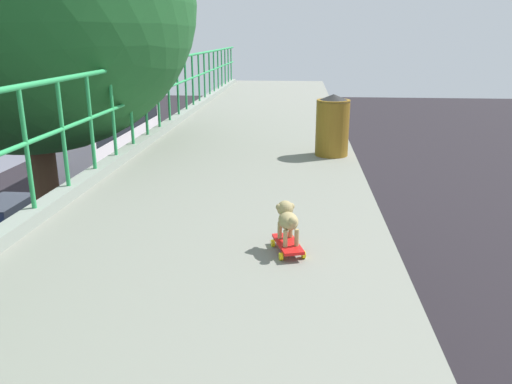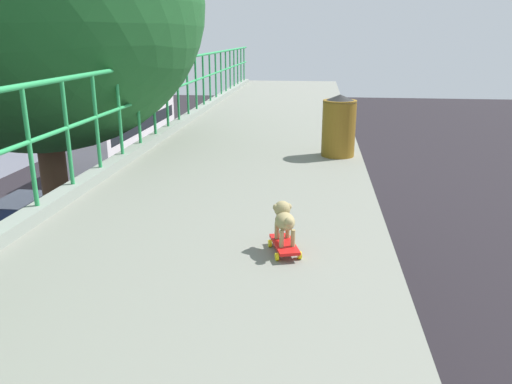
% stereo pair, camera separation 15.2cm
% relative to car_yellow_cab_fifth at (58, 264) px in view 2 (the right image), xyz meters
% --- Properties ---
extents(overpass_deck, '(3.35, 33.73, 0.48)m').
position_rel_car_yellow_cab_fifth_xyz_m(overpass_deck, '(6.54, -10.23, 4.64)').
color(overpass_deck, gray).
rests_on(overpass_deck, bridge_pier).
extents(car_yellow_cab_fifth, '(1.76, 3.92, 1.58)m').
position_rel_car_yellow_cab_fifth_xyz_m(car_yellow_cab_fifth, '(0.00, 0.00, 0.00)').
color(car_yellow_cab_fifth, yellow).
rests_on(car_yellow_cab_fifth, ground).
extents(car_blue_sixth, '(1.75, 4.43, 1.38)m').
position_rel_car_yellow_cab_fifth_xyz_m(car_blue_sixth, '(-3.42, 3.53, -0.02)').
color(car_blue_sixth, navy).
rests_on(car_blue_sixth, ground).
extents(car_black_seventh, '(1.99, 4.23, 1.41)m').
position_rel_car_yellow_cab_fifth_xyz_m(car_black_seventh, '(-0.13, 6.08, 0.00)').
color(car_black_seventh, black).
rests_on(car_black_seventh, ground).
extents(city_bus, '(2.64, 11.65, 3.34)m').
position_rel_car_yellow_cab_fifth_xyz_m(city_bus, '(-3.51, 15.39, 1.21)').
color(city_bus, white).
rests_on(city_bus, ground).
extents(roadside_tree_mid, '(5.38, 5.38, 10.00)m').
position_rel_car_yellow_cab_fifth_xyz_m(roadside_tree_mid, '(3.07, -5.07, 6.97)').
color(roadside_tree_mid, brown).
rests_on(roadside_tree_mid, ground).
extents(toy_skateboard, '(0.29, 0.45, 0.08)m').
position_rel_car_yellow_cab_fifth_xyz_m(toy_skateboard, '(7.32, -9.30, 4.94)').
color(toy_skateboard, red).
rests_on(toy_skateboard, overpass_deck).
extents(small_dog, '(0.21, 0.35, 0.32)m').
position_rel_car_yellow_cab_fifth_xyz_m(small_dog, '(7.31, -9.26, 5.16)').
color(small_dog, '#A08D5C').
rests_on(small_dog, toy_skateboard).
extents(litter_bin, '(0.49, 0.49, 0.88)m').
position_rel_car_yellow_cab_fifth_xyz_m(litter_bin, '(7.86, -5.77, 5.33)').
color(litter_bin, brown).
rests_on(litter_bin, overpass_deck).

